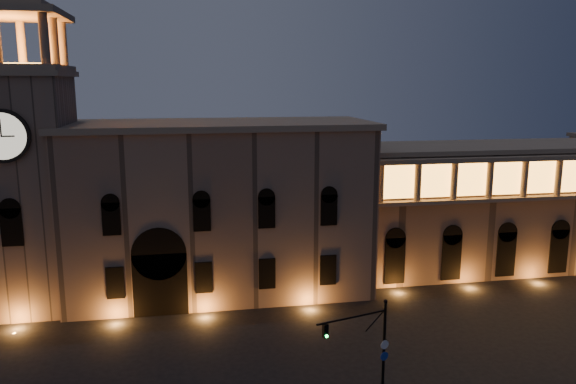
% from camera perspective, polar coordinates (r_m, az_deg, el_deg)
% --- Properties ---
extents(government_building, '(30.80, 12.80, 17.60)m').
position_cam_1_polar(government_building, '(58.10, -7.00, -1.62)').
color(government_building, '#7B6250').
rests_on(government_building, ground).
extents(clock_tower, '(9.80, 9.80, 32.40)m').
position_cam_1_polar(clock_tower, '(58.43, -25.38, 1.18)').
color(clock_tower, '#7B6250').
rests_on(clock_tower, ground).
extents(colonnade_wing, '(40.60, 11.50, 14.50)m').
position_cam_1_polar(colonnade_wing, '(70.79, 21.64, -1.22)').
color(colonnade_wing, '#775D4C').
rests_on(colonnade_wing, ground).
extents(traffic_light, '(5.28, 1.77, 7.48)m').
position_cam_1_polar(traffic_light, '(38.98, 8.58, -15.80)').
color(traffic_light, black).
rests_on(traffic_light, ground).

